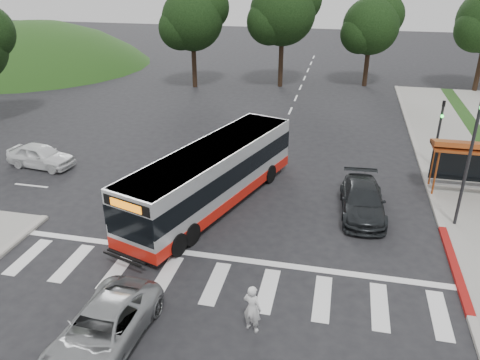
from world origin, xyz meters
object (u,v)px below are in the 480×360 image
(pedestrian, at_px, (252,308))
(silver_suv_south, at_px, (102,329))
(transit_bus, at_px, (213,177))
(dark_sedan, at_px, (363,200))

(pedestrian, bearing_deg, silver_suv_south, 40.34)
(transit_bus, bearing_deg, silver_suv_south, -76.53)
(pedestrian, xyz_separation_m, silver_suv_south, (-4.40, -1.74, -0.20))
(transit_bus, bearing_deg, pedestrian, -48.11)
(transit_bus, relative_size, pedestrian, 6.70)
(pedestrian, relative_size, dark_sedan, 0.36)
(dark_sedan, bearing_deg, silver_suv_south, -130.41)
(transit_bus, height_order, silver_suv_south, transit_bus)
(transit_bus, relative_size, silver_suv_south, 2.40)
(pedestrian, distance_m, dark_sedan, 9.56)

